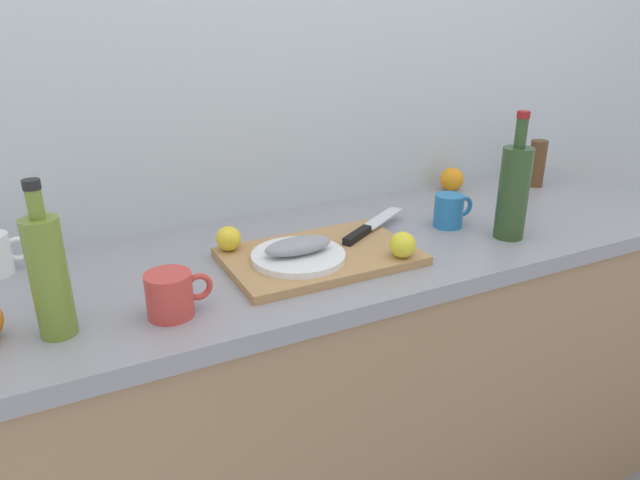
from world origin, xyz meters
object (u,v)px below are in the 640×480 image
(coffee_mug_2, at_px, (450,210))
(pepper_mill, at_px, (537,163))
(chef_knife, at_px, (366,229))
(olive_oil_bottle, at_px, (49,275))
(cutting_board, at_px, (320,256))
(lemon_0, at_px, (403,245))
(white_plate, at_px, (298,256))
(wine_bottle, at_px, (514,190))
(coffee_mug_1, at_px, (171,294))
(fish_fillet, at_px, (298,246))

(coffee_mug_2, xyz_separation_m, pepper_mill, (0.48, 0.17, 0.03))
(chef_knife, distance_m, olive_oil_bottle, 0.74)
(cutting_board, distance_m, lemon_0, 0.19)
(white_plate, distance_m, olive_oil_bottle, 0.51)
(cutting_board, bearing_deg, coffee_mug_2, 6.26)
(cutting_board, xyz_separation_m, white_plate, (-0.06, -0.02, 0.02))
(wine_bottle, distance_m, coffee_mug_2, 0.17)
(white_plate, distance_m, coffee_mug_1, 0.31)
(olive_oil_bottle, height_order, wine_bottle, wine_bottle)
(olive_oil_bottle, bearing_deg, coffee_mug_2, 7.11)
(fish_fillet, xyz_separation_m, coffee_mug_1, (-0.30, -0.08, -0.01))
(coffee_mug_1, relative_size, pepper_mill, 0.86)
(chef_knife, distance_m, wine_bottle, 0.37)
(fish_fillet, bearing_deg, wine_bottle, -7.24)
(chef_knife, bearing_deg, pepper_mill, -20.00)
(olive_oil_bottle, bearing_deg, white_plate, 6.95)
(fish_fillet, distance_m, chef_knife, 0.24)
(coffee_mug_2, bearing_deg, fish_fillet, -172.72)
(white_plate, bearing_deg, coffee_mug_1, -164.24)
(lemon_0, bearing_deg, coffee_mug_2, 30.92)
(cutting_board, xyz_separation_m, lemon_0, (0.15, -0.11, 0.04))
(olive_oil_bottle, distance_m, pepper_mill, 1.48)
(olive_oil_bottle, bearing_deg, fish_fillet, 6.95)
(wine_bottle, bearing_deg, coffee_mug_1, -179.00)
(cutting_board, relative_size, white_plate, 2.05)
(fish_fillet, distance_m, coffee_mug_2, 0.47)
(lemon_0, relative_size, wine_bottle, 0.19)
(coffee_mug_1, bearing_deg, fish_fillet, 15.76)
(white_plate, distance_m, lemon_0, 0.23)
(white_plate, relative_size, coffee_mug_2, 1.80)
(coffee_mug_2, bearing_deg, coffee_mug_1, -169.33)
(cutting_board, relative_size, fish_fillet, 2.74)
(coffee_mug_1, bearing_deg, white_plate, 15.76)
(wine_bottle, bearing_deg, olive_oil_bottle, 179.49)
(fish_fillet, height_order, coffee_mug_2, coffee_mug_2)
(cutting_board, distance_m, coffee_mug_1, 0.38)
(cutting_board, xyz_separation_m, wine_bottle, (0.49, -0.09, 0.11))
(chef_knife, relative_size, pepper_mill, 1.77)
(coffee_mug_1, relative_size, coffee_mug_2, 1.10)
(white_plate, bearing_deg, coffee_mug_2, 7.28)
(fish_fillet, distance_m, olive_oil_bottle, 0.50)
(fish_fillet, distance_m, pepper_mill, 0.98)
(fish_fillet, xyz_separation_m, wine_bottle, (0.55, -0.07, 0.07))
(fish_fillet, height_order, lemon_0, lemon_0)
(white_plate, height_order, lemon_0, lemon_0)
(wine_bottle, height_order, coffee_mug_1, wine_bottle)
(wine_bottle, distance_m, coffee_mug_1, 0.86)
(fish_fillet, relative_size, coffee_mug_1, 1.23)
(lemon_0, bearing_deg, chef_knife, 87.13)
(lemon_0, distance_m, wine_bottle, 0.35)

